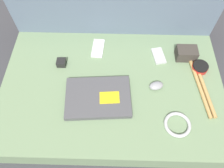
% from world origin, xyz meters
% --- Properties ---
extents(ground_plane, '(8.00, 8.00, 0.00)m').
position_xyz_m(ground_plane, '(0.00, 0.00, 0.00)').
color(ground_plane, '#38383D').
extents(couch_seat, '(1.08, 0.69, 0.14)m').
position_xyz_m(couch_seat, '(0.00, 0.00, 0.07)').
color(couch_seat, slate).
rests_on(couch_seat, ground_plane).
extents(couch_backrest, '(1.08, 0.20, 0.46)m').
position_xyz_m(couch_backrest, '(0.00, 0.45, 0.23)').
color(couch_backrest, slate).
rests_on(couch_backrest, ground_plane).
extents(laptop, '(0.31, 0.23, 0.03)m').
position_xyz_m(laptop, '(-0.06, -0.07, 0.15)').
color(laptop, '#47474C').
rests_on(laptop, couch_seat).
extents(computer_mouse, '(0.08, 0.06, 0.03)m').
position_xyz_m(computer_mouse, '(0.21, 0.00, 0.15)').
color(computer_mouse, gray).
rests_on(computer_mouse, couch_seat).
extents(speaker_puck, '(0.08, 0.08, 0.03)m').
position_xyz_m(speaker_puck, '(0.44, 0.11, 0.15)').
color(speaker_puck, red).
rests_on(speaker_puck, couch_seat).
extents(phone_silver, '(0.07, 0.11, 0.01)m').
position_xyz_m(phone_silver, '(0.24, 0.19, 0.14)').
color(phone_silver, '#B7B7BC').
rests_on(phone_silver, couch_seat).
extents(phone_black, '(0.07, 0.13, 0.01)m').
position_xyz_m(phone_black, '(-0.08, 0.23, 0.14)').
color(phone_black, silver).
rests_on(phone_black, couch_seat).
extents(camera_pouch, '(0.10, 0.07, 0.06)m').
position_xyz_m(camera_pouch, '(0.38, 0.19, 0.17)').
color(camera_pouch, '#38332D').
rests_on(camera_pouch, couch_seat).
extents(charger_brick, '(0.04, 0.04, 0.03)m').
position_xyz_m(charger_brick, '(-0.26, 0.12, 0.15)').
color(charger_brick, black).
rests_on(charger_brick, couch_seat).
extents(cable_coil, '(0.12, 0.12, 0.02)m').
position_xyz_m(cable_coil, '(0.29, -0.19, 0.14)').
color(cable_coil, '#B2B2B7').
rests_on(cable_coil, couch_seat).
extents(drumstick_pair, '(0.08, 0.34, 0.02)m').
position_xyz_m(drumstick_pair, '(0.43, 0.01, 0.14)').
color(drumstick_pair, tan).
rests_on(drumstick_pair, couch_seat).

